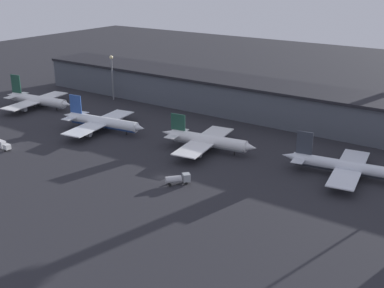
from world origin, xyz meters
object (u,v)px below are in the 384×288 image
at_px(airplane_1, 102,122).
at_px(airplane_2, 207,141).
at_px(airplane_3, 354,168).
at_px(service_vehicle_0, 2,145).
at_px(airplane_0, 37,100).
at_px(service_vehicle_1, 178,179).

bearing_deg(airplane_1, airplane_2, -1.23).
relative_size(airplane_2, airplane_3, 0.80).
relative_size(airplane_2, service_vehicle_0, 5.07).
relative_size(airplane_0, airplane_3, 0.84).
xyz_separation_m(airplane_3, service_vehicle_1, (-42.73, -35.09, -1.55)).
xyz_separation_m(airplane_1, airplane_2, (46.93, 5.57, 0.03)).
bearing_deg(airplane_1, airplane_0, 163.34).
bearing_deg(airplane_3, airplane_1, 178.55).
bearing_deg(airplane_1, service_vehicle_1, -31.27).
xyz_separation_m(airplane_3, service_vehicle_0, (-113.08, -47.32, -1.51)).
bearing_deg(airplane_2, airplane_0, 170.83).
bearing_deg(airplane_0, airplane_2, -9.17).
distance_m(airplane_1, service_vehicle_0, 39.08).
xyz_separation_m(airplane_0, airplane_2, (96.44, -1.97, 0.10)).
distance_m(airplane_0, airplane_1, 50.08).
bearing_deg(airplane_0, airplane_1, -16.66).
height_order(airplane_2, service_vehicle_0, airplane_2).
xyz_separation_m(airplane_0, airplane_1, (49.51, -7.54, 0.07)).
relative_size(airplane_0, service_vehicle_0, 5.30).
relative_size(airplane_1, airplane_3, 0.85).
distance_m(service_vehicle_0, service_vehicle_1, 71.40).
relative_size(airplane_3, service_vehicle_1, 6.45).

